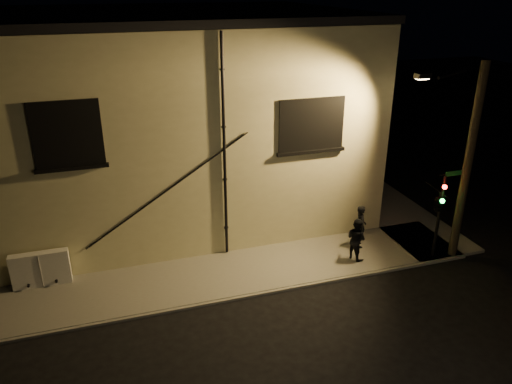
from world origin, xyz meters
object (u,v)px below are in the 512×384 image
object	(u,v)px
traffic_signal	(439,202)
pedestrian_b	(356,239)
utility_cabinet	(41,269)
streetlamp_pole	(465,160)
pedestrian_a	(361,226)

from	to	relation	value
traffic_signal	pedestrian_b	bearing A→B (deg)	162.97
utility_cabinet	pedestrian_b	distance (m)	11.43
traffic_signal	streetlamp_pole	world-z (taller)	streetlamp_pole
utility_cabinet	streetlamp_pole	size ratio (longest dim) A/B	0.26
pedestrian_a	streetlamp_pole	xyz separation A→B (m)	(3.07, -1.63, 2.98)
pedestrian_a	pedestrian_b	bearing A→B (deg)	157.02
pedestrian_a	traffic_signal	xyz separation A→B (m)	(2.18, -1.65, 1.45)
pedestrian_b	utility_cabinet	bearing A→B (deg)	62.11
utility_cabinet	pedestrian_b	world-z (taller)	pedestrian_b
utility_cabinet	streetlamp_pole	distance (m)	15.53
pedestrian_a	pedestrian_b	xyz separation A→B (m)	(-0.61, -0.79, -0.05)
utility_cabinet	pedestrian_b	xyz separation A→B (m)	(11.30, -1.66, 0.19)
streetlamp_pole	pedestrian_b	bearing A→B (deg)	167.26
utility_cabinet	pedestrian_a	world-z (taller)	pedestrian_a
utility_cabinet	streetlamp_pole	world-z (taller)	streetlamp_pole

